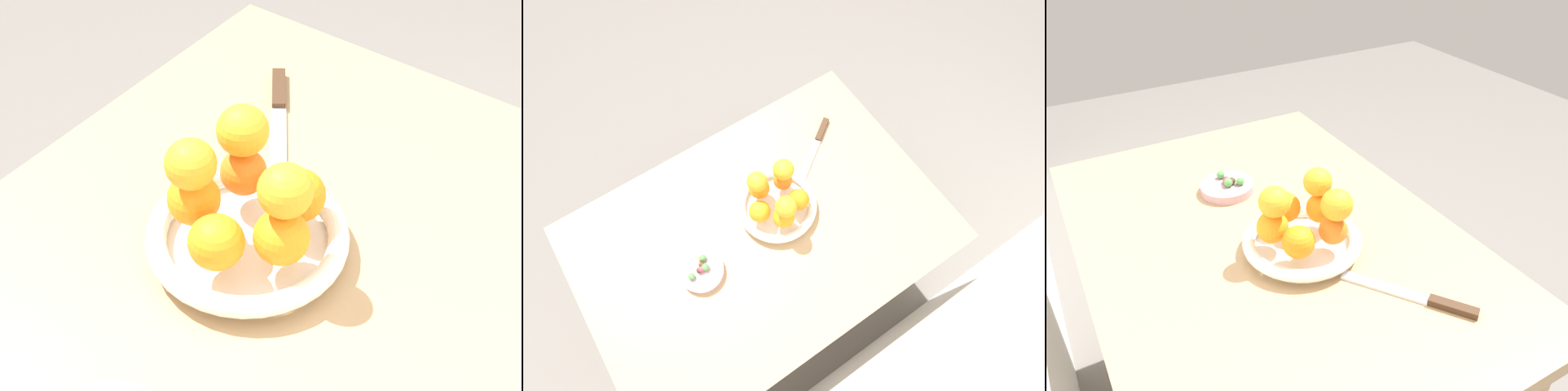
% 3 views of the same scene
% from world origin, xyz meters
% --- Properties ---
extents(ground_plane, '(6.00, 6.00, 0.00)m').
position_xyz_m(ground_plane, '(0.00, 0.00, 0.00)').
color(ground_plane, slate).
extents(dining_table, '(1.10, 0.76, 0.74)m').
position_xyz_m(dining_table, '(0.00, 0.00, 0.65)').
color(dining_table, tan).
rests_on(dining_table, ground_plane).
extents(fruit_bowl, '(0.25, 0.25, 0.04)m').
position_xyz_m(fruit_bowl, '(-0.09, -0.04, 0.76)').
color(fruit_bowl, white).
rests_on(fruit_bowl, dining_table).
extents(candy_dish, '(0.13, 0.13, 0.02)m').
position_xyz_m(candy_dish, '(0.21, 0.01, 0.75)').
color(candy_dish, '#B28C99').
rests_on(candy_dish, dining_table).
extents(orange_0, '(0.06, 0.06, 0.06)m').
position_xyz_m(orange_0, '(-0.14, -0.08, 0.81)').
color(orange_0, orange).
rests_on(orange_0, fruit_bowl).
extents(orange_1, '(0.06, 0.06, 0.06)m').
position_xyz_m(orange_1, '(-0.06, -0.10, 0.81)').
color(orange_1, orange).
rests_on(orange_1, fruit_bowl).
extents(orange_2, '(0.07, 0.07, 0.07)m').
position_xyz_m(orange_2, '(-0.02, -0.03, 0.81)').
color(orange_2, orange).
rests_on(orange_2, fruit_bowl).
extents(orange_3, '(0.07, 0.07, 0.07)m').
position_xyz_m(orange_3, '(-0.07, 0.02, 0.81)').
color(orange_3, orange).
rests_on(orange_3, fruit_bowl).
extents(orange_4, '(0.07, 0.07, 0.07)m').
position_xyz_m(orange_4, '(-0.14, -0.00, 0.81)').
color(orange_4, orange).
rests_on(orange_4, fruit_bowl).
extents(orange_5, '(0.06, 0.06, 0.06)m').
position_xyz_m(orange_5, '(-0.08, 0.02, 0.88)').
color(orange_5, orange).
rests_on(orange_5, orange_3).
extents(orange_6, '(0.06, 0.06, 0.06)m').
position_xyz_m(orange_6, '(-0.06, -0.09, 0.87)').
color(orange_6, orange).
rests_on(orange_6, orange_1).
extents(orange_7, '(0.06, 0.06, 0.06)m').
position_xyz_m(orange_7, '(-0.14, -0.08, 0.87)').
color(orange_7, orange).
rests_on(orange_7, orange_0).
extents(candy_ball_0, '(0.02, 0.02, 0.02)m').
position_xyz_m(candy_ball_0, '(0.19, -0.02, 0.77)').
color(candy_ball_0, '#4C9947').
rests_on(candy_ball_0, candy_dish).
extents(candy_ball_1, '(0.02, 0.02, 0.02)m').
position_xyz_m(candy_ball_1, '(0.21, 0.01, 0.77)').
color(candy_ball_1, '#472819').
rests_on(candy_ball_1, candy_dish).
extents(candy_ball_2, '(0.02, 0.02, 0.02)m').
position_xyz_m(candy_ball_2, '(0.20, 0.00, 0.77)').
color(candy_ball_2, '#472819').
rests_on(candy_ball_2, candy_dish).
extents(candy_ball_3, '(0.02, 0.02, 0.02)m').
position_xyz_m(candy_ball_3, '(0.21, 0.01, 0.77)').
color(candy_ball_3, '#C6384C').
rests_on(candy_ball_3, candy_dish).
extents(candy_ball_4, '(0.01, 0.01, 0.01)m').
position_xyz_m(candy_ball_4, '(0.19, -0.02, 0.77)').
color(candy_ball_4, gold).
rests_on(candy_ball_4, candy_dish).
extents(candy_ball_5, '(0.02, 0.02, 0.02)m').
position_xyz_m(candy_ball_5, '(0.24, 0.01, 0.77)').
color(candy_ball_5, '#4C9947').
rests_on(candy_ball_5, candy_dish).
extents(candy_ball_6, '(0.02, 0.02, 0.02)m').
position_xyz_m(candy_ball_6, '(0.19, 0.01, 0.77)').
color(candy_ball_6, '#4C9947').
rests_on(candy_ball_6, candy_dish).
extents(knife, '(0.22, 0.17, 0.01)m').
position_xyz_m(knife, '(-0.32, -0.16, 0.75)').
color(knife, '#3F2819').
rests_on(knife, dining_table).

